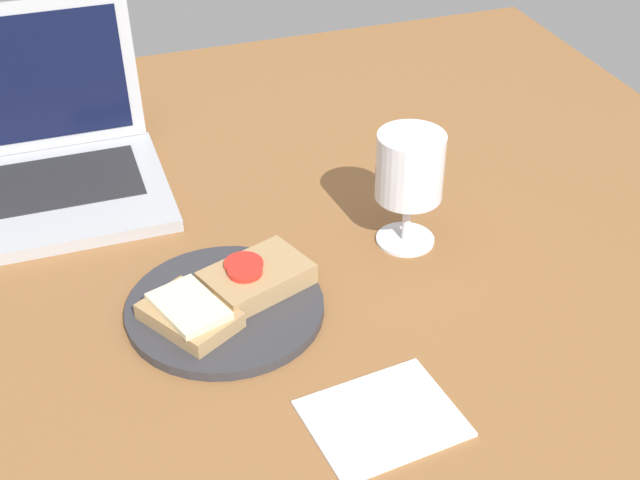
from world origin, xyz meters
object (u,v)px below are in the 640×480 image
(plate, at_px, (225,308))
(laptop, at_px, (26,162))
(sandwich_with_tomato, at_px, (256,277))
(sandwich_with_cheese, at_px, (189,313))
(wine_glass, at_px, (410,171))
(napkin, at_px, (382,418))

(plate, relative_size, laptop, 0.63)
(sandwich_with_tomato, height_order, sandwich_with_cheese, sandwich_with_tomato)
(laptop, bearing_deg, wine_glass, -32.68)
(laptop, xyz_separation_m, napkin, (0.29, -0.55, -0.04))
(wine_glass, bearing_deg, sandwich_with_cheese, -164.47)
(plate, relative_size, sandwich_with_tomato, 1.63)
(plate, distance_m, napkin, 0.23)
(sandwich_with_tomato, bearing_deg, plate, -156.08)
(sandwich_with_tomato, relative_size, laptop, 0.39)
(wine_glass, xyz_separation_m, napkin, (-0.14, -0.27, -0.10))
(plate, height_order, napkin, plate)
(sandwich_with_tomato, bearing_deg, laptop, 125.36)
(plate, height_order, sandwich_with_tomato, sandwich_with_tomato)
(sandwich_with_cheese, bearing_deg, plate, 23.23)
(sandwich_with_tomato, xyz_separation_m, laptop, (-0.23, 0.32, 0.02))
(sandwich_with_cheese, bearing_deg, laptop, 111.77)
(wine_glass, height_order, laptop, laptop)
(napkin, bearing_deg, sandwich_with_tomato, 105.55)
(plate, distance_m, sandwich_with_tomato, 0.05)
(wine_glass, bearing_deg, laptop, 147.32)
(laptop, distance_m, napkin, 0.62)
(sandwich_with_cheese, bearing_deg, napkin, -52.11)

